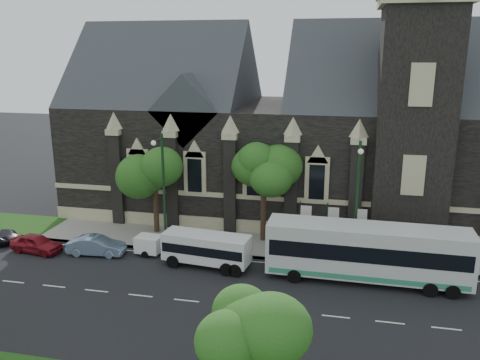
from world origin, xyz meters
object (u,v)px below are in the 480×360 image
(banner_flag_center, at_px, (331,224))
(car_far_red, at_px, (36,243))
(box_trailer, at_px, (149,244))
(tree_park_east, at_px, (261,326))
(shuttle_bus, at_px, (207,248))
(banner_flag_left, at_px, (303,222))
(street_lamp_mid, at_px, (163,186))
(tree_walk_right, at_px, (267,170))
(tree_walk_left, at_px, (157,166))
(sedan, at_px, (96,246))
(banner_flag_right, at_px, (358,226))
(tour_coach, at_px, (367,252))
(street_lamp_near, at_px, (357,198))

(banner_flag_center, relative_size, car_far_red, 0.98)
(box_trailer, bearing_deg, tree_park_east, -49.68)
(shuttle_bus, bearing_deg, banner_flag_left, 38.09)
(banner_flag_left, height_order, banner_flag_center, same)
(street_lamp_mid, bearing_deg, tree_walk_right, 26.65)
(banner_flag_left, distance_m, banner_flag_center, 2.00)
(tree_walk_left, bearing_deg, car_far_red, -142.36)
(sedan, distance_m, car_far_red, 4.70)
(banner_flag_right, distance_m, box_trailer, 15.55)
(tour_coach, bearing_deg, tree_walk_left, 162.19)
(street_lamp_near, height_order, banner_flag_center, street_lamp_near)
(shuttle_bus, distance_m, box_trailer, 4.98)
(tour_coach, bearing_deg, banner_flag_right, 98.12)
(banner_flag_right, bearing_deg, box_trailer, -169.50)
(tour_coach, relative_size, shuttle_bus, 2.06)
(tree_park_east, bearing_deg, sedan, 135.56)
(banner_flag_center, bearing_deg, tree_walk_right, 161.36)
(tree_park_east, xyz_separation_m, street_lamp_mid, (-10.18, 16.42, 0.49))
(street_lamp_mid, xyz_separation_m, shuttle_bus, (3.89, -2.04, -3.72))
(tree_park_east, xyz_separation_m, tour_coach, (4.61, 14.41, -2.55))
(street_lamp_mid, distance_m, box_trailer, 4.49)
(shuttle_bus, bearing_deg, street_lamp_near, 17.83)
(tree_walk_left, height_order, shuttle_bus, tree_walk_left)
(street_lamp_mid, distance_m, banner_flag_center, 12.73)
(tree_walk_right, xyz_separation_m, street_lamp_mid, (-7.21, -3.62, -0.71))
(shuttle_bus, bearing_deg, car_far_red, -172.54)
(street_lamp_mid, height_order, banner_flag_right, street_lamp_mid)
(shuttle_bus, relative_size, box_trailer, 2.33)
(banner_flag_left, height_order, box_trailer, banner_flag_left)
(street_lamp_near, xyz_separation_m, sedan, (-18.76, -1.77, -4.41))
(street_lamp_mid, height_order, banner_flag_center, street_lamp_mid)
(tree_park_east, height_order, sedan, tree_park_east)
(tree_park_east, relative_size, tree_walk_right, 0.81)
(sedan, xyz_separation_m, car_far_red, (-4.67, -0.52, -0.01))
(banner_flag_center, bearing_deg, box_trailer, -167.96)
(street_lamp_near, bearing_deg, box_trailer, -176.50)
(tree_walk_right, height_order, box_trailer, tree_walk_right)
(tree_park_east, distance_m, shuttle_bus, 16.02)
(street_lamp_mid, bearing_deg, banner_flag_center, 8.82)
(tree_walk_right, bearing_deg, shuttle_bus, -120.42)
(sedan, bearing_deg, tour_coach, -95.74)
(tree_walk_left, bearing_deg, shuttle_bus, -44.83)
(car_far_red, bearing_deg, tree_walk_right, -62.89)
(street_lamp_mid, relative_size, banner_flag_center, 2.25)
(banner_flag_left, bearing_deg, shuttle_bus, -148.32)
(tree_walk_right, height_order, banner_flag_center, tree_walk_right)
(tree_park_east, relative_size, box_trailer, 2.30)
(tree_walk_right, bearing_deg, banner_flag_right, -13.60)
(banner_flag_right, bearing_deg, tour_coach, -82.76)
(street_lamp_near, bearing_deg, sedan, -174.62)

